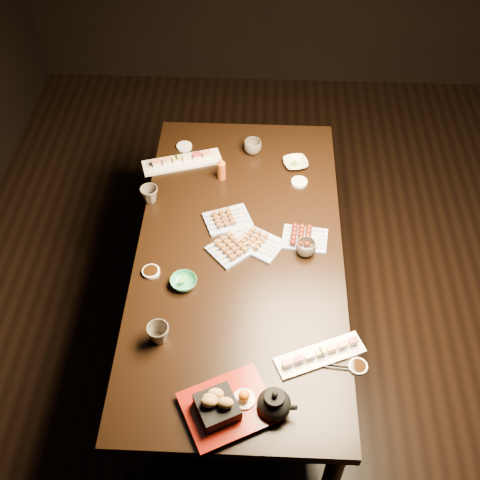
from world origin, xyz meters
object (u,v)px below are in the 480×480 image
teacup_near_left (158,334)px  sushi_platter_near (320,353)px  sushi_platter_far (182,159)px  yakitori_plate_left (228,217)px  teacup_far_right (253,147)px  dining_table (240,302)px  teapot (274,402)px  yakitori_plate_right (258,241)px  yakitori_plate_center (235,244)px  teacup_far_left (150,195)px  teacup_mid_right (306,248)px  condiment_bottle (221,168)px  edamame_bowl_cream (295,163)px  tempura_tray (228,402)px  edamame_bowl_green (184,282)px

teacup_near_left → sushi_platter_near: bearing=-4.4°
sushi_platter_far → yakitori_plate_left: 0.46m
teacup_far_right → dining_table: bearing=-93.2°
sushi_platter_near → teapot: size_ratio=2.41×
yakitori_plate_right → yakitori_plate_center: bearing=-135.3°
sushi_platter_far → yakitori_plate_left: size_ratio=1.94×
yakitori_plate_center → teacup_far_left: teacup_far_left is taller
teacup_mid_right → yakitori_plate_right: bearing=168.5°
teacup_near_left → teapot: size_ratio=0.60×
dining_table → condiment_bottle: (-0.11, 0.47, 0.44)m
yakitori_plate_right → teacup_far_right: (-0.04, 0.63, 0.01)m
dining_table → teacup_near_left: bearing=-129.4°
dining_table → condiment_bottle: bearing=95.8°
yakitori_plate_right → edamame_bowl_cream: 0.56m
dining_table → sushi_platter_near: 0.72m
tempura_tray → sushi_platter_far: bearing=76.6°
yakitori_plate_right → teapot: 0.78m
yakitori_plate_left → edamame_bowl_green: (-0.16, -0.37, -0.01)m
sushi_platter_far → yakitori_plate_right: 0.66m
sushi_platter_near → sushi_platter_far: 1.25m
yakitori_plate_center → edamame_bowl_green: yakitori_plate_center is taller
tempura_tray → teacup_mid_right: bearing=41.9°
edamame_bowl_green → teapot: teapot is taller
edamame_bowl_cream → teacup_mid_right: bearing=-86.7°
yakitori_plate_center → yakitori_plate_left: (-0.04, 0.16, -0.00)m
yakitori_plate_right → edamame_bowl_cream: bearing=102.3°
teacup_near_left → teacup_far_right: 1.18m
sushi_platter_near → teacup_near_left: (-0.62, 0.05, 0.02)m
sushi_platter_far → yakitori_plate_right: bearing=109.0°
teacup_near_left → teacup_mid_right: size_ratio=1.00×
yakitori_plate_right → teacup_near_left: teacup_near_left is taller
teacup_far_left → teacup_near_left: bearing=-79.3°
teacup_mid_right → tempura_tray: bearing=-111.6°
edamame_bowl_cream → tempura_tray: bearing=-101.2°
teacup_far_left → edamame_bowl_green: bearing=-66.7°
edamame_bowl_cream → teacup_far_left: size_ratio=1.42×
teacup_mid_right → teacup_far_left: 0.78m
yakitori_plate_left → teacup_mid_right: size_ratio=2.33×
yakitori_plate_center → yakitori_plate_left: bearing=62.0°
teacup_mid_right → teacup_far_left: size_ratio=1.04×
condiment_bottle → teacup_far_right: bearing=54.1°
tempura_tray → teacup_near_left: tempura_tray is taller
teacup_far_left → teapot: (0.59, -1.03, 0.02)m
yakitori_plate_right → teacup_far_left: bearing=-176.0°
sushi_platter_near → teacup_near_left: 0.62m
yakitori_plate_center → yakitori_plate_left: 0.17m
edamame_bowl_green → teacup_mid_right: 0.55m
yakitori_plate_right → condiment_bottle: bearing=144.2°
yakitori_plate_left → condiment_bottle: (-0.05, 0.29, 0.04)m
dining_table → yakitori_plate_left: 0.44m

